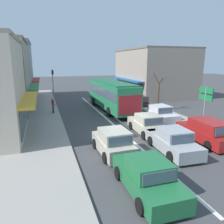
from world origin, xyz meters
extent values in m
plane|color=#3F3F42|center=(0.00, 0.00, 0.00)|extent=(140.00, 140.00, 0.00)
cube|color=silver|center=(0.00, 4.00, 0.00)|extent=(0.20, 28.00, 0.01)
cube|color=gray|center=(-6.80, 6.00, 0.07)|extent=(5.20, 44.00, 0.14)
cube|color=gray|center=(6.20, 6.00, 0.06)|extent=(2.80, 44.00, 0.12)
cube|color=gold|center=(-6.73, 1.88, 2.70)|extent=(1.10, 7.36, 0.20)
cube|color=#425160|center=(-7.15, 1.88, 1.40)|extent=(0.06, 6.40, 1.80)
cube|color=#2D703D|center=(-6.67, 10.42, 2.70)|extent=(1.10, 8.05, 0.20)
cube|color=#425160|center=(-7.09, 10.42, 1.40)|extent=(0.06, 7.00, 1.80)
cube|color=#84939E|center=(-10.20, 19.77, 4.00)|extent=(6.20, 9.25, 8.01)
cube|color=maroon|center=(-6.65, 19.77, 2.70)|extent=(1.10, 8.51, 0.20)
cube|color=#425160|center=(-7.07, 19.77, 1.40)|extent=(0.06, 7.40, 1.80)
cube|color=slate|center=(-10.20, 19.77, 8.13)|extent=(6.36, 9.25, 0.24)
cube|color=gray|center=(11.50, 16.85, 3.56)|extent=(8.75, 12.56, 7.11)
cube|color=#23568E|center=(6.67, 16.85, 2.70)|extent=(1.10, 11.55, 0.20)
cube|color=#425160|center=(7.09, 16.85, 1.40)|extent=(0.06, 10.05, 1.80)
cube|color=#6E6358|center=(11.50, 16.85, 7.23)|extent=(8.91, 12.56, 0.24)
cube|color=#237A4C|center=(1.65, 8.30, 1.76)|extent=(2.74, 10.85, 2.70)
cube|color=#425160|center=(1.65, 8.30, 2.16)|extent=(2.77, 10.42, 0.90)
cube|color=maroon|center=(1.77, 2.87, 1.56)|extent=(2.25, 0.11, 1.76)
cube|color=#1A5B39|center=(1.65, 8.30, 3.17)|extent=(2.59, 9.99, 0.12)
cylinder|color=black|center=(0.32, 11.62, 0.48)|extent=(0.28, 0.97, 0.96)
cylinder|color=black|center=(2.82, 11.67, 0.48)|extent=(0.28, 0.97, 0.96)
cylinder|color=black|center=(0.46, 5.30, 0.48)|extent=(0.28, 0.97, 0.96)
cylinder|color=black|center=(2.96, 5.36, 0.48)|extent=(0.28, 0.97, 0.96)
cube|color=#1E6638|center=(-1.76, -7.58, 0.51)|extent=(1.76, 4.21, 0.72)
cube|color=#1E6638|center=(-1.76, -7.68, 1.17)|extent=(1.58, 1.81, 0.60)
cube|color=#425160|center=(-1.75, -6.76, 1.17)|extent=(1.44, 0.07, 0.51)
cube|color=#425160|center=(-1.76, -8.60, 1.17)|extent=(1.40, 0.07, 0.48)
cylinder|color=black|center=(-2.60, -6.32, 0.31)|extent=(0.19, 0.62, 0.62)
cylinder|color=black|center=(-0.88, -6.33, 0.31)|extent=(0.19, 0.62, 0.62)
cylinder|color=black|center=(-2.63, -8.84, 0.31)|extent=(0.19, 0.62, 0.62)
cylinder|color=black|center=(-0.91, -8.85, 0.31)|extent=(0.19, 0.62, 0.62)
cube|color=#B7B29E|center=(1.78, -0.56, 0.51)|extent=(1.82, 4.24, 0.72)
cube|color=#B7B29E|center=(1.78, -0.66, 1.17)|extent=(1.60, 1.84, 0.60)
cube|color=#425160|center=(1.80, 0.26, 1.17)|extent=(1.44, 0.09, 0.51)
cube|color=#425160|center=(1.76, -1.58, 1.17)|extent=(1.41, 0.09, 0.48)
cylinder|color=black|center=(0.95, 0.72, 0.31)|extent=(0.19, 0.62, 0.62)
cylinder|color=black|center=(2.67, 0.68, 0.31)|extent=(0.19, 0.62, 0.62)
cylinder|color=black|center=(0.90, -1.80, 0.31)|extent=(0.19, 0.62, 0.62)
cylinder|color=black|center=(2.62, -1.84, 0.31)|extent=(0.19, 0.62, 0.62)
cube|color=#B7B29E|center=(-1.93, -3.40, 0.52)|extent=(1.74, 3.74, 0.76)
cube|color=#B7B29E|center=(-1.92, -3.70, 1.22)|extent=(1.57, 1.94, 0.64)
cube|color=#425160|center=(-1.95, -2.73, 1.22)|extent=(1.40, 0.10, 0.54)
cube|color=#425160|center=(-1.89, -4.67, 1.22)|extent=(1.37, 0.10, 0.51)
cylinder|color=black|center=(-2.78, -2.32, 0.31)|extent=(0.20, 0.62, 0.62)
cylinder|color=black|center=(-1.14, -2.27, 0.31)|extent=(0.20, 0.62, 0.62)
cylinder|color=black|center=(-2.72, -4.54, 0.31)|extent=(0.20, 0.62, 0.62)
cylinder|color=black|center=(-1.08, -4.49, 0.31)|extent=(0.20, 0.62, 0.62)
cube|color=#9EA3A8|center=(1.62, -4.27, 0.51)|extent=(1.90, 4.27, 0.72)
cube|color=#9EA3A8|center=(1.62, -4.37, 1.17)|extent=(1.63, 1.86, 0.60)
cube|color=#425160|center=(1.66, -3.45, 1.17)|extent=(1.44, 0.12, 0.51)
cube|color=#425160|center=(1.58, -5.29, 1.17)|extent=(1.41, 0.12, 0.48)
cylinder|color=black|center=(0.82, -2.97, 0.31)|extent=(0.21, 0.63, 0.62)
cylinder|color=black|center=(2.53, -3.04, 0.31)|extent=(0.21, 0.63, 0.62)
cylinder|color=black|center=(0.71, -5.49, 0.31)|extent=(0.21, 0.63, 0.62)
cylinder|color=black|center=(2.43, -5.56, 0.31)|extent=(0.21, 0.63, 0.62)
cube|color=maroon|center=(4.73, -3.45, 0.52)|extent=(1.84, 4.53, 0.76)
cube|color=maroon|center=(4.72, -3.80, 1.24)|extent=(1.69, 2.63, 0.68)
cube|color=#425160|center=(4.75, -2.48, 1.24)|extent=(1.51, 0.09, 0.58)
cylinder|color=black|center=(3.87, -2.08, 0.31)|extent=(0.19, 0.62, 0.62)
cylinder|color=black|center=(5.63, -2.11, 0.31)|extent=(0.19, 0.62, 0.62)
cylinder|color=black|center=(3.83, -4.78, 0.31)|extent=(0.19, 0.62, 0.62)
cube|color=silver|center=(4.47, 2.38, 0.51)|extent=(1.83, 4.25, 0.72)
cube|color=silver|center=(4.47, 2.28, 1.17)|extent=(1.61, 1.84, 0.60)
cube|color=#425160|center=(4.45, 3.20, 1.17)|extent=(1.44, 0.10, 0.51)
cube|color=#425160|center=(4.50, 1.36, 1.17)|extent=(1.41, 0.10, 0.48)
cylinder|color=black|center=(3.58, 3.62, 0.31)|extent=(0.20, 0.62, 0.62)
cylinder|color=black|center=(5.29, 3.67, 0.31)|extent=(0.20, 0.62, 0.62)
cylinder|color=black|center=(3.64, 1.10, 0.31)|extent=(0.20, 0.62, 0.62)
cylinder|color=black|center=(5.36, 1.15, 0.31)|extent=(0.20, 0.62, 0.62)
cube|color=#561E19|center=(4.60, 8.13, 0.52)|extent=(1.88, 4.55, 0.76)
cube|color=#561E19|center=(4.61, 7.78, 1.24)|extent=(1.71, 2.64, 0.68)
cube|color=#425160|center=(4.57, 9.10, 1.24)|extent=(1.51, 0.10, 0.58)
cube|color=#425160|center=(4.65, 6.46, 1.24)|extent=(1.48, 0.10, 0.54)
cylinder|color=black|center=(3.68, 9.46, 0.31)|extent=(0.20, 0.62, 0.62)
cylinder|color=black|center=(5.44, 9.50, 0.31)|extent=(0.20, 0.62, 0.62)
cylinder|color=black|center=(3.76, 6.76, 0.31)|extent=(0.20, 0.62, 0.62)
cylinder|color=black|center=(5.52, 6.80, 0.31)|extent=(0.20, 0.62, 0.62)
cube|color=maroon|center=(4.57, 13.91, 0.52)|extent=(1.84, 4.53, 0.76)
cube|color=maroon|center=(4.57, 13.56, 1.24)|extent=(1.69, 2.63, 0.68)
cube|color=#425160|center=(4.59, 14.88, 1.24)|extent=(1.51, 0.09, 0.58)
cube|color=#425160|center=(4.54, 12.24, 1.24)|extent=(1.48, 0.09, 0.54)
cylinder|color=black|center=(3.72, 15.28, 0.31)|extent=(0.19, 0.62, 0.62)
cylinder|color=black|center=(5.48, 15.25, 0.31)|extent=(0.19, 0.62, 0.62)
cylinder|color=black|center=(3.67, 12.58, 0.31)|extent=(0.19, 0.62, 0.62)
cylinder|color=black|center=(5.43, 12.55, 0.31)|extent=(0.19, 0.62, 0.62)
cylinder|color=gray|center=(-4.19, 19.08, 2.10)|extent=(0.12, 0.12, 4.20)
cube|color=black|center=(-4.19, 19.08, 3.85)|extent=(0.24, 0.24, 0.68)
sphere|color=red|center=(-4.05, 19.08, 4.08)|extent=(0.13, 0.13, 0.13)
sphere|color=black|center=(-4.05, 19.08, 3.86)|extent=(0.13, 0.13, 0.13)
sphere|color=black|center=(-4.05, 19.08, 3.64)|extent=(0.13, 0.13, 0.13)
cylinder|color=gray|center=(5.93, -1.74, 1.80)|extent=(0.10, 0.10, 3.60)
cube|color=#19753D|center=(5.93, -1.76, 3.30)|extent=(0.08, 1.40, 0.44)
cube|color=white|center=(5.97, -1.76, 3.30)|extent=(0.01, 1.10, 0.10)
cube|color=#19753D|center=(5.93, -1.76, 2.75)|extent=(0.08, 1.40, 0.44)
cube|color=white|center=(5.97, -1.76, 2.75)|extent=(0.01, 1.10, 0.10)
cylinder|color=brown|center=(6.49, 6.30, 1.51)|extent=(0.24, 0.24, 3.03)
cylinder|color=brown|center=(6.49, 6.72, 3.62)|extent=(0.10, 0.92, 1.24)
cylinder|color=brown|center=(6.91, 6.30, 3.39)|extent=(0.90, 0.10, 0.80)
cylinder|color=brown|center=(6.49, 5.89, 3.38)|extent=(0.10, 0.89, 0.77)
cylinder|color=brown|center=(6.17, 6.30, 3.61)|extent=(0.73, 0.10, 1.21)
cylinder|color=#232838|center=(-4.82, 8.11, 0.56)|extent=(0.14, 0.14, 0.84)
cylinder|color=#232838|center=(-4.80, 7.93, 0.56)|extent=(0.14, 0.14, 0.84)
cube|color=#A82D38|center=(-4.81, 8.02, 1.26)|extent=(0.26, 0.38, 0.56)
sphere|color=tan|center=(-4.81, 8.02, 1.66)|extent=(0.22, 0.22, 0.22)
cylinder|color=#A82D38|center=(-4.84, 8.26, 1.26)|extent=(0.09, 0.09, 0.54)
cylinder|color=#A82D38|center=(-4.78, 7.78, 1.26)|extent=(0.09, 0.09, 0.54)
cube|color=brown|center=(-4.76, 7.71, 1.08)|extent=(0.25, 0.13, 0.22)
camera|label=1|loc=(-5.67, -15.07, 5.37)|focal=35.00mm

